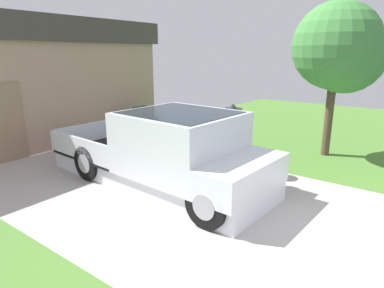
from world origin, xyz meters
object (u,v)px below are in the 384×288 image
(wheeled_trash_bin, at_px, (146,120))
(pickup_truck, at_px, (172,153))
(person_with_hat, at_px, (232,135))
(front_yard_tree, at_px, (340,48))
(handbag, at_px, (241,168))

(wheeled_trash_bin, bearing_deg, pickup_truck, -129.17)
(person_with_hat, relative_size, front_yard_tree, 0.41)
(pickup_truck, height_order, wheeled_trash_bin, pickup_truck)
(person_with_hat, relative_size, wheeled_trash_bin, 1.69)
(pickup_truck, bearing_deg, front_yard_tree, 157.41)
(front_yard_tree, height_order, wheeled_trash_bin, front_yard_tree)
(front_yard_tree, bearing_deg, pickup_truck, 154.04)
(handbag, relative_size, wheeled_trash_bin, 0.44)
(handbag, xyz_separation_m, front_yard_tree, (2.71, -1.29, 2.79))
(front_yard_tree, xyz_separation_m, wheeled_trash_bin, (-1.31, 5.78, -2.38))
(handbag, distance_m, front_yard_tree, 4.10)
(handbag, bearing_deg, person_with_hat, 123.15)
(handbag, bearing_deg, pickup_truck, 153.19)
(person_with_hat, height_order, wheeled_trash_bin, person_with_hat)
(wheeled_trash_bin, bearing_deg, front_yard_tree, -77.24)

